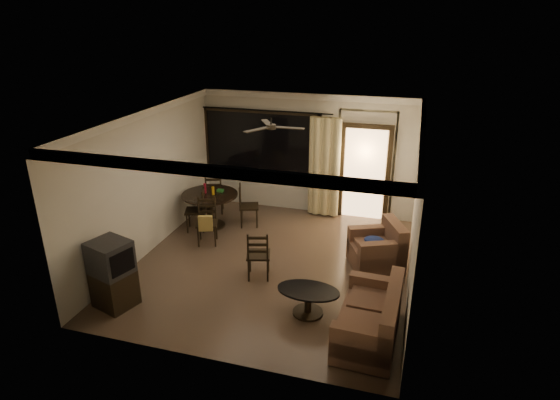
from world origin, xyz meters
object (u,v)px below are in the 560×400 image
(armchair, at_px, (379,250))
(side_chair, at_px, (259,263))
(tv_cabinet, at_px, (113,274))
(dining_table, at_px, (210,201))
(sofa, at_px, (372,320))
(dining_chair_south, at_px, (207,230))
(dining_chair_west, at_px, (196,218))
(coffee_table, at_px, (308,298))
(dining_chair_east, at_px, (249,213))
(dining_chair_north, at_px, (215,201))

(armchair, bearing_deg, side_chair, -178.81)
(tv_cabinet, distance_m, armchair, 4.67)
(dining_table, xyz_separation_m, sofa, (3.85, -2.97, -0.28))
(dining_chair_south, bearing_deg, tv_cabinet, -121.07)
(dining_chair_west, xyz_separation_m, coffee_table, (3.05, -2.33, 0.01))
(dining_chair_south, relative_size, tv_cabinet, 0.83)
(dining_table, height_order, dining_chair_east, dining_table)
(dining_chair_east, relative_size, tv_cabinet, 0.83)
(sofa, height_order, armchair, armchair)
(dining_chair_south, relative_size, dining_chair_north, 1.00)
(dining_chair_west, relative_size, coffee_table, 0.96)
(dining_chair_west, bearing_deg, armchair, 62.91)
(dining_chair_west, distance_m, dining_chair_east, 1.15)
(tv_cabinet, bearing_deg, dining_chair_south, 95.72)
(tv_cabinet, distance_m, coffee_table, 3.14)
(dining_chair_east, distance_m, dining_chair_north, 1.12)
(dining_chair_east, bearing_deg, coffee_table, -163.99)
(coffee_table, bearing_deg, dining_chair_north, 132.34)
(dining_table, distance_m, side_chair, 2.50)
(dining_chair_north, height_order, sofa, dining_chair_north)
(dining_chair_north, relative_size, sofa, 0.61)
(dining_chair_west, bearing_deg, dining_chair_north, 161.25)
(dining_chair_south, relative_size, sofa, 0.61)
(dining_chair_east, height_order, tv_cabinet, tv_cabinet)
(dining_chair_north, xyz_separation_m, sofa, (4.08, -3.71, 0.05))
(dining_table, height_order, dining_chair_north, dining_table)
(sofa, distance_m, armchair, 2.14)
(dining_chair_west, bearing_deg, dining_table, 122.14)
(armchair, xyz_separation_m, coffee_table, (-0.92, -1.78, -0.07))
(dining_chair_north, height_order, coffee_table, dining_chair_north)
(dining_chair_east, xyz_separation_m, tv_cabinet, (-1.02, -3.52, 0.29))
(tv_cabinet, bearing_deg, sofa, 21.56)
(dining_chair_east, bearing_deg, sofa, -155.80)
(dining_chair_east, bearing_deg, dining_table, 89.93)
(tv_cabinet, bearing_deg, dining_chair_east, 91.43)
(armchair, bearing_deg, tv_cabinet, -172.69)
(dining_table, height_order, coffee_table, dining_table)
(dining_chair_west, height_order, tv_cabinet, tv_cabinet)
(dining_chair_east, relative_size, coffee_table, 0.96)
(armchair, height_order, side_chair, side_chair)
(dining_table, xyz_separation_m, tv_cabinet, (-0.23, -3.25, -0.03))
(dining_table, distance_m, tv_cabinet, 3.26)
(armchair, bearing_deg, sofa, -111.22)
(dining_table, bearing_deg, armchair, -12.43)
(side_chair, bearing_deg, armchair, -170.49)
(dining_chair_east, height_order, sofa, dining_chair_east)
(side_chair, bearing_deg, tv_cabinet, 21.24)
(dining_chair_west, distance_m, dining_chair_south, 0.73)
(armchair, height_order, coffee_table, armchair)
(dining_chair_east, relative_size, side_chair, 1.01)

